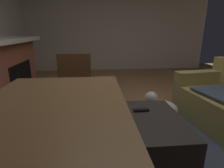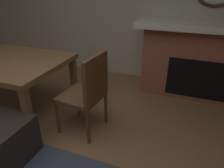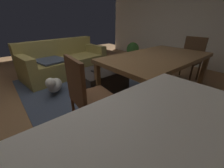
% 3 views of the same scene
% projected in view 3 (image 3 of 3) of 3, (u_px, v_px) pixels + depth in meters
% --- Properties ---
extents(floor, '(8.72, 8.72, 0.00)m').
position_uv_depth(floor, '(71.00, 97.00, 2.50)').
color(floor, olive).
extents(wall_right_window_side, '(0.12, 5.77, 2.54)m').
position_uv_depth(wall_right_window_side, '(182.00, 19.00, 4.08)').
color(wall_right_window_side, white).
rests_on(wall_right_window_side, ground).
extents(area_rug, '(2.60, 2.00, 0.01)m').
position_uv_depth(area_rug, '(85.00, 80.00, 3.19)').
color(area_rug, '#3D475B').
rests_on(area_rug, ground).
extents(couch, '(2.07, 1.12, 0.82)m').
position_uv_depth(couch, '(65.00, 62.00, 3.46)').
color(couch, '#9E8E4C').
rests_on(couch, ground).
extents(ottoman_coffee_table, '(0.86, 0.66, 0.42)m').
position_uv_depth(ottoman_coffee_table, '(101.00, 80.00, 2.66)').
color(ottoman_coffee_table, '#2D2826').
rests_on(ottoman_coffee_table, ground).
extents(tv_remote, '(0.06, 0.16, 0.02)m').
position_uv_depth(tv_remote, '(95.00, 72.00, 2.46)').
color(tv_remote, black).
rests_on(tv_remote, ottoman_coffee_table).
extents(dining_table, '(1.86, 1.01, 0.74)m').
position_uv_depth(dining_table, '(157.00, 60.00, 2.25)').
color(dining_table, brown).
rests_on(dining_table, ground).
extents(dining_chair_east, '(0.44, 0.44, 0.93)m').
position_uv_depth(dining_chair_east, '(190.00, 56.00, 3.08)').
color(dining_chair_east, '#513823').
rests_on(dining_chair_east, ground).
extents(dining_chair_west, '(0.48, 0.48, 0.93)m').
position_uv_depth(dining_chair_west, '(86.00, 93.00, 1.55)').
color(dining_chair_west, brown).
rests_on(dining_chair_west, ground).
extents(potted_plant, '(0.43, 0.43, 0.56)m').
position_uv_depth(potted_plant, '(133.00, 50.00, 4.85)').
color(potted_plant, beige).
rests_on(potted_plant, ground).
extents(small_dog, '(0.42, 0.47, 0.33)m').
position_uv_depth(small_dog, '(54.00, 85.00, 2.53)').
color(small_dog, silver).
rests_on(small_dog, ground).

